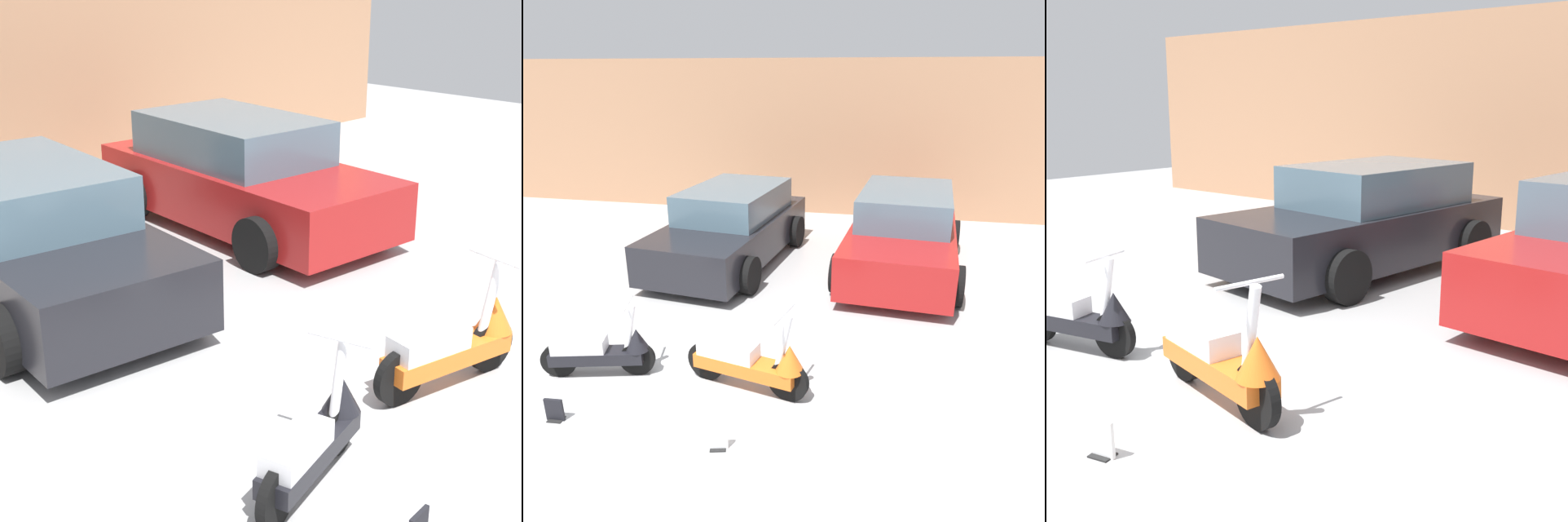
# 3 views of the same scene
# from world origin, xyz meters

# --- Properties ---
(ground_plane) EXTENTS (28.00, 28.00, 0.00)m
(ground_plane) POSITION_xyz_m (0.00, 0.00, 0.00)
(ground_plane) COLOR #B2B2B2
(scooter_front_left) EXTENTS (1.35, 0.61, 0.96)m
(scooter_front_left) POSITION_xyz_m (-1.25, 0.46, 0.34)
(scooter_front_left) COLOR black
(scooter_front_left) RESTS_ON ground_plane
(scooter_front_right) EXTENTS (1.54, 0.65, 1.08)m
(scooter_front_right) POSITION_xyz_m (0.61, 0.52, 0.38)
(scooter_front_right) COLOR black
(scooter_front_right) RESTS_ON ground_plane
(car_rear_left) EXTENTS (2.42, 4.40, 1.43)m
(car_rear_left) POSITION_xyz_m (-0.91, 4.68, 0.69)
(car_rear_left) COLOR black
(car_rear_left) RESTS_ON ground_plane
(car_rear_center) EXTENTS (2.36, 4.47, 1.47)m
(car_rear_center) POSITION_xyz_m (2.34, 4.90, 0.71)
(car_rear_center) COLOR maroon
(car_rear_center) RESTS_ON ground_plane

